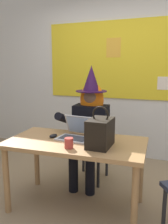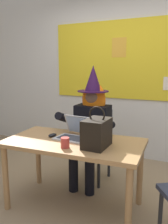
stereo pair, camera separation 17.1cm
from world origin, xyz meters
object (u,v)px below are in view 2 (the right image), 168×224
(person_costumed, at_px, (91,120))
(laptop, at_px, (75,133))
(computer_mouse, at_px, (52,135))
(coffee_mug, at_px, (65,143))
(desk_main, at_px, (74,149))
(handbag, at_px, (97,133))
(chair_at_desk, at_px, (95,140))

(person_costumed, bearing_deg, laptop, 0.86)
(computer_mouse, xyz_separation_m, coffee_mug, (0.29, -0.24, 0.03))
(laptop, bearing_deg, desk_main, -65.80)
(desk_main, bearing_deg, handbag, -13.38)
(computer_mouse, bearing_deg, coffee_mug, -24.36)
(chair_at_desk, relative_size, coffee_mug, 9.53)
(handbag, distance_m, coffee_mug, 0.30)
(chair_at_desk, distance_m, person_costumed, 0.31)
(person_costumed, height_order, laptop, person_costumed)
(chair_at_desk, xyz_separation_m, handbag, (0.35, -0.78, 0.34))
(computer_mouse, height_order, coffee_mug, coffee_mug)
(laptop, xyz_separation_m, coffee_mug, (0.06, -0.31, -0.00))
(desk_main, height_order, person_costumed, person_costumed)
(desk_main, relative_size, handbag, 3.73)
(chair_at_desk, xyz_separation_m, coffee_mug, (0.10, -0.93, 0.26))
(laptop, relative_size, computer_mouse, 3.45)
(handbag, bearing_deg, laptop, 152.21)
(laptop, distance_m, handbag, 0.36)
(desk_main, bearing_deg, chair_at_desk, 95.93)
(person_costumed, xyz_separation_m, laptop, (0.04, -0.50, -0.03))
(laptop, height_order, computer_mouse, laptop)
(person_costumed, relative_size, computer_mouse, 14.06)
(desk_main, relative_size, laptop, 3.92)
(desk_main, distance_m, chair_at_desk, 0.73)
(chair_at_desk, relative_size, laptop, 2.52)
(person_costumed, xyz_separation_m, coffee_mug, (0.10, -0.81, -0.03))
(laptop, xyz_separation_m, handbag, (0.31, -0.16, 0.08))
(person_costumed, relative_size, laptop, 4.07)
(chair_at_desk, height_order, laptop, laptop)
(coffee_mug, bearing_deg, laptop, 101.27)
(person_costumed, relative_size, handbag, 3.87)
(chair_at_desk, xyz_separation_m, computer_mouse, (-0.19, -0.70, 0.23))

